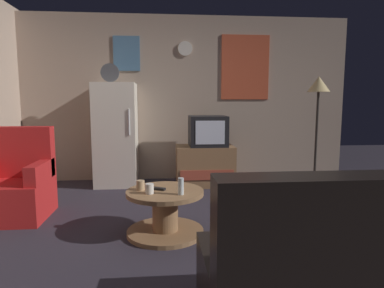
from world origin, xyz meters
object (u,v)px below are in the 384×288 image
(fridge, at_px, (116,134))
(armchair, at_px, (16,186))
(remote_control, at_px, (158,189))
(book_stack, at_px, (248,182))
(standing_lamp, at_px, (318,93))
(mug_ceramic_tan, at_px, (140,185))
(couch, at_px, (363,276))
(crt_tv, at_px, (208,131))
(tv_stand, at_px, (205,165))
(coffee_table, at_px, (165,212))
(mug_ceramic_white, at_px, (149,189))
(wine_glass, at_px, (181,186))

(fridge, relative_size, armchair, 1.84)
(remote_control, height_order, book_stack, remote_control)
(standing_lamp, bearing_deg, mug_ceramic_tan, -147.11)
(couch, bearing_deg, standing_lamp, 69.13)
(crt_tv, xyz_separation_m, book_stack, (0.58, -0.16, -0.74))
(couch, bearing_deg, tv_stand, 97.62)
(standing_lamp, xyz_separation_m, armchair, (-3.80, -0.98, -1.02))
(coffee_table, xyz_separation_m, mug_ceramic_white, (-0.14, -0.09, 0.26))
(crt_tv, xyz_separation_m, wine_glass, (-0.51, -1.97, -0.31))
(fridge, xyz_separation_m, remote_control, (0.63, -1.94, -0.32))
(tv_stand, relative_size, remote_control, 5.60)
(standing_lamp, distance_m, mug_ceramic_tan, 3.03)
(mug_ceramic_white, xyz_separation_m, mug_ceramic_tan, (-0.09, 0.13, 0.00))
(remote_control, bearing_deg, crt_tv, 97.04)
(coffee_table, bearing_deg, remote_control, 157.60)
(fridge, bearing_deg, armchair, -123.65)
(armchair, bearing_deg, standing_lamp, 14.52)
(crt_tv, height_order, standing_lamp, standing_lamp)
(tv_stand, bearing_deg, mug_ceramic_tan, -115.10)
(tv_stand, height_order, wine_glass, tv_stand)
(wine_glass, height_order, book_stack, wine_glass)
(tv_stand, height_order, standing_lamp, standing_lamp)
(fridge, distance_m, standing_lamp, 2.99)
(wine_glass, bearing_deg, crt_tv, 75.50)
(wine_glass, distance_m, armchair, 1.90)
(fridge, distance_m, crt_tv, 1.35)
(wine_glass, relative_size, remote_control, 1.00)
(tv_stand, bearing_deg, fridge, 173.42)
(remote_control, bearing_deg, couch, -23.99)
(crt_tv, distance_m, coffee_table, 2.02)
(crt_tv, relative_size, couch, 0.32)
(coffee_table, xyz_separation_m, armchair, (-1.59, 0.63, 0.13))
(armchair, distance_m, couch, 3.35)
(mug_ceramic_tan, bearing_deg, mug_ceramic_white, -56.57)
(crt_tv, bearing_deg, armchair, -151.97)
(mug_ceramic_tan, xyz_separation_m, remote_control, (0.16, -0.01, -0.03))
(tv_stand, bearing_deg, remote_control, -110.65)
(fridge, xyz_separation_m, tv_stand, (1.30, -0.15, -0.46))
(crt_tv, height_order, armchair, crt_tv)
(crt_tv, relative_size, mug_ceramic_tan, 6.00)
(standing_lamp, distance_m, coffee_table, 2.96)
(crt_tv, xyz_separation_m, remote_control, (-0.72, -1.79, -0.37))
(standing_lamp, relative_size, mug_ceramic_white, 17.67)
(mug_ceramic_white, xyz_separation_m, couch, (1.18, -1.34, -0.15))
(standing_lamp, xyz_separation_m, mug_ceramic_tan, (-2.43, -1.57, -0.89))
(tv_stand, bearing_deg, crt_tv, -1.37)
(standing_lamp, bearing_deg, couch, -110.87)
(mug_ceramic_white, bearing_deg, tv_stand, 68.69)
(standing_lamp, relative_size, book_stack, 7.72)
(armchair, bearing_deg, tv_stand, 28.48)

